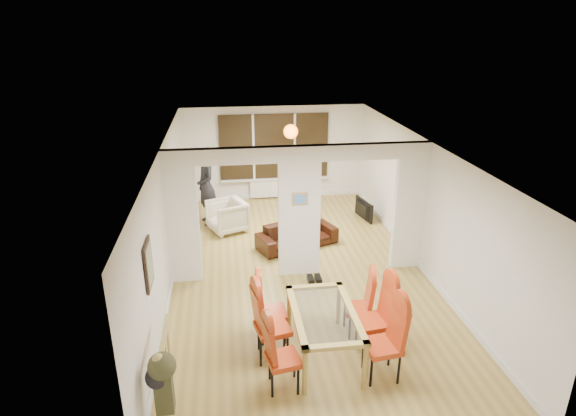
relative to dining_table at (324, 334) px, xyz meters
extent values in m
cube|color=#A38942|center=(0.04, 2.61, -0.38)|extent=(5.00, 9.00, 0.01)
cube|color=white|center=(0.04, 2.61, 0.92)|extent=(5.00, 0.18, 2.60)
cube|color=black|center=(0.04, 7.05, 1.12)|extent=(3.00, 0.08, 1.80)
cube|color=white|center=(0.04, 7.01, -0.08)|extent=(1.40, 0.08, 0.50)
sphere|color=orange|center=(0.34, 5.91, 1.77)|extent=(0.36, 0.36, 0.36)
cube|color=gray|center=(-2.43, 0.21, 1.22)|extent=(0.04, 0.52, 0.67)
cube|color=#4C8CD8|center=(0.04, 2.52, 1.22)|extent=(0.30, 0.03, 0.25)
imported|color=black|center=(0.19, 3.83, -0.12)|extent=(1.92, 1.30, 0.52)
imported|color=beige|center=(-1.34, 4.88, 0.00)|extent=(1.06, 1.08, 0.76)
imported|color=black|center=(-1.81, 5.45, 0.58)|extent=(0.81, 0.66, 1.92)
imported|color=black|center=(2.04, 5.18, -0.13)|extent=(0.87, 0.29, 0.50)
cylinder|color=#143F19|center=(0.47, 5.29, -0.04)|extent=(0.07, 0.07, 0.28)
imported|color=#2E210F|center=(0.57, 5.40, -0.15)|extent=(0.21, 0.21, 0.05)
camera|label=1|loc=(-1.32, -5.84, 4.31)|focal=30.00mm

